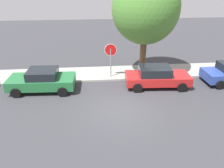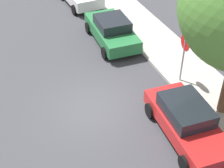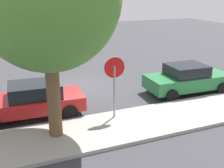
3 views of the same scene
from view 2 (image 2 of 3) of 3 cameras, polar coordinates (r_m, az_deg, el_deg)
ground_plane at (r=14.89m, az=-2.91°, el=-4.08°), size 60.00×60.00×0.00m
sidewalk_curb at (r=16.85m, az=13.77°, el=0.69°), size 32.00×2.65×0.14m
stop_sign at (r=15.61m, az=11.93°, el=5.73°), size 0.88×0.12×2.66m
parked_car_red at (r=13.55m, az=12.34°, el=-5.99°), size 4.46×2.18×1.45m
parked_car_green at (r=19.08m, az=-0.05°, el=8.94°), size 4.37×2.19×1.49m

